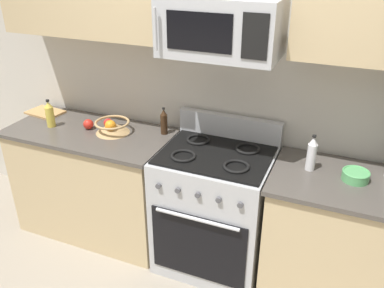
{
  "coord_description": "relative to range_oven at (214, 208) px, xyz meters",
  "views": [
    {
      "loc": [
        0.78,
        -1.63,
        2.21
      ],
      "look_at": [
        -0.12,
        0.53,
        1.03
      ],
      "focal_mm": 37.99,
      "sensor_mm": 36.0,
      "label": 1
    }
  ],
  "objects": [
    {
      "name": "apple_loose",
      "position": [
        -1.05,
        0.03,
        0.48
      ],
      "size": [
        0.08,
        0.08,
        0.08
      ],
      "primitive_type": "sphere",
      "color": "red",
      "rests_on": "counter_left"
    },
    {
      "name": "bottle_vinegar",
      "position": [
        0.61,
        0.05,
        0.55
      ],
      "size": [
        0.06,
        0.06,
        0.24
      ],
      "color": "silver",
      "rests_on": "counter_right"
    },
    {
      "name": "counter_left",
      "position": [
        -1.02,
        -0.0,
        -0.02
      ],
      "size": [
        1.27,
        0.63,
        0.91
      ],
      "color": "tan",
      "rests_on": "ground"
    },
    {
      "name": "wall_back",
      "position": [
        0.0,
        0.38,
        0.83
      ],
      "size": [
        8.0,
        0.1,
        2.6
      ],
      "primitive_type": "cube",
      "color": "beige",
      "rests_on": "ground"
    },
    {
      "name": "counter_right",
      "position": [
        0.88,
        -0.0,
        -0.02
      ],
      "size": [
        0.99,
        0.63,
        0.91
      ],
      "color": "tan",
      "rests_on": "ground"
    },
    {
      "name": "microwave",
      "position": [
        -0.0,
        0.03,
        1.28
      ],
      "size": [
        0.71,
        0.44,
        0.35
      ],
      "color": "#B2B5BA"
    },
    {
      "name": "cutting_board",
      "position": [
        -1.57,
        0.15,
        0.44
      ],
      "size": [
        0.31,
        0.24,
        0.02
      ],
      "primitive_type": "cube",
      "rotation": [
        0.0,
        0.0,
        -0.12
      ],
      "color": "tan",
      "rests_on": "counter_left"
    },
    {
      "name": "prep_bowl",
      "position": [
        0.88,
        0.02,
        0.47
      ],
      "size": [
        0.16,
        0.16,
        0.06
      ],
      "color": "#59AD66",
      "rests_on": "counter_right"
    },
    {
      "name": "bottle_oil",
      "position": [
        -1.34,
        -0.04,
        0.54
      ],
      "size": [
        0.06,
        0.06,
        0.22
      ],
      "color": "gold",
      "rests_on": "counter_left"
    },
    {
      "name": "bottle_soy",
      "position": [
        -0.47,
        0.17,
        0.53
      ],
      "size": [
        0.05,
        0.05,
        0.21
      ],
      "color": "#382314",
      "rests_on": "counter_left"
    },
    {
      "name": "range_oven",
      "position": [
        0.0,
        0.0,
        0.0
      ],
      "size": [
        0.76,
        0.67,
        1.09
      ],
      "color": "#B2B5BA",
      "rests_on": "ground"
    },
    {
      "name": "fruit_basket",
      "position": [
        -0.84,
        0.04,
        0.49
      ],
      "size": [
        0.26,
        0.26,
        0.12
      ],
      "color": "tan",
      "rests_on": "counter_left"
    }
  ]
}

